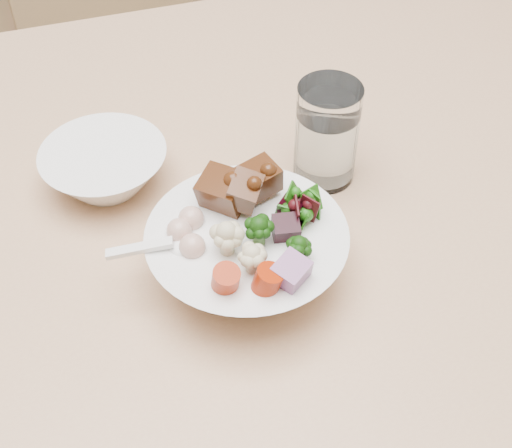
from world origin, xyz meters
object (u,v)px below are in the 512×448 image
chair_far (135,102)px  food_bowl (248,249)px  side_bowl (105,168)px  dining_table (353,248)px  water_glass (326,137)px

chair_far → food_bowl: 0.90m
food_bowl → side_bowl: bearing=128.7°
dining_table → food_bowl: bearing=-158.0°
food_bowl → side_bowl: food_bowl is taller
dining_table → chair_far: size_ratio=2.24×
chair_far → food_bowl: (0.08, -0.80, 0.39)m
dining_table → water_glass: size_ratio=14.84×
chair_far → water_glass: 0.82m
dining_table → side_bowl: 0.31m
food_bowl → chair_far: bearing=95.7°
chair_far → side_bowl: (-0.05, -0.64, 0.38)m
dining_table → side_bowl: side_bowl is taller
chair_far → water_glass: bearing=-89.2°
chair_far → water_glass: water_glass is taller
chair_far → side_bowl: size_ratio=5.63×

